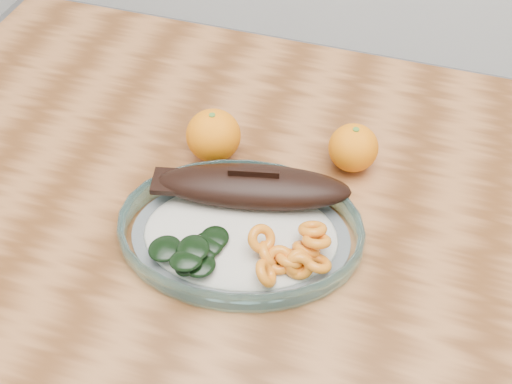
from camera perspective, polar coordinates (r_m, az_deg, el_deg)
dining_table at (r=0.83m, az=3.89°, el=-9.03°), size 1.20×0.80×0.75m
plated_meal at (r=0.74m, az=-1.32°, el=-3.18°), size 0.60×0.60×0.08m
orange_left at (r=0.83m, az=-3.81°, el=5.04°), size 0.07×0.07×0.07m
orange_right at (r=0.82m, az=8.64°, el=3.91°), size 0.06×0.06×0.06m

